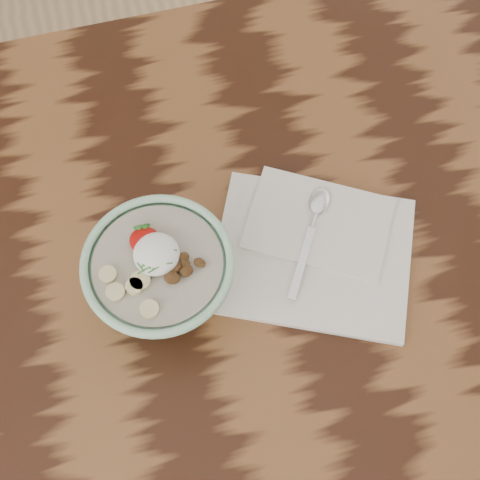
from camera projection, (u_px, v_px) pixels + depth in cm
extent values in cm
cube|color=black|center=(155.00, 275.00, 92.71)|extent=(160.00, 90.00, 4.00)
cylinder|color=#4C2D19|center=(457.00, 113.00, 149.31)|extent=(7.00, 7.00, 71.00)
cylinder|color=#9CD1AC|center=(165.00, 291.00, 88.98)|extent=(8.24, 8.24, 1.18)
torus|color=#9CD1AC|center=(157.00, 263.00, 80.24)|extent=(18.74, 18.74, 1.08)
cylinder|color=#B6AB96|center=(158.00, 265.00, 80.78)|extent=(15.90, 15.90, 0.98)
ellipsoid|color=white|center=(156.00, 254.00, 79.67)|extent=(5.63, 5.63, 3.10)
ellipsoid|color=#A90A07|center=(148.00, 239.00, 80.89)|extent=(2.75, 3.03, 1.51)
cone|color=#286623|center=(146.00, 229.00, 81.12)|extent=(1.40, 1.03, 1.52)
ellipsoid|color=#A90A07|center=(142.00, 241.00, 80.69)|extent=(3.03, 3.33, 1.67)
cone|color=#286623|center=(139.00, 230.00, 80.97)|extent=(1.40, 1.03, 1.52)
cylinder|color=#CBC186|center=(116.00, 292.00, 78.37)|extent=(2.27, 2.27, 0.70)
cylinder|color=#CBC186|center=(149.00, 309.00, 77.50)|extent=(2.29, 2.29, 0.70)
cylinder|color=#CBC186|center=(108.00, 275.00, 79.31)|extent=(2.15, 2.15, 0.70)
cylinder|color=#CBC186|center=(134.00, 287.00, 78.67)|extent=(2.11, 2.11, 0.70)
cylinder|color=#CBC186|center=(140.00, 281.00, 78.98)|extent=(2.48, 2.48, 0.70)
ellipsoid|color=#4C2F16|center=(200.00, 263.00, 79.78)|extent=(1.91, 1.92, 0.84)
ellipsoid|color=#4C2F16|center=(173.00, 278.00, 78.85)|extent=(2.20, 1.95, 1.45)
ellipsoid|color=#4C2F16|center=(185.00, 263.00, 79.81)|extent=(1.57, 1.74, 0.81)
ellipsoid|color=#4C2F16|center=(186.00, 271.00, 79.26)|extent=(2.10, 1.88, 1.31)
ellipsoid|color=#4C2F16|center=(171.00, 276.00, 79.03)|extent=(2.26, 2.21, 1.03)
ellipsoid|color=#4C2F16|center=(184.00, 257.00, 80.21)|extent=(1.31, 1.26, 0.89)
ellipsoid|color=#4C2F16|center=(176.00, 267.00, 79.52)|extent=(2.12, 2.06, 0.93)
cylinder|color=#3D7F36|center=(141.00, 267.00, 77.98)|extent=(0.72, 1.35, 0.23)
cylinder|color=#3D7F36|center=(147.00, 247.00, 79.04)|extent=(0.76, 1.12, 0.22)
cylinder|color=#3D7F36|center=(144.00, 270.00, 77.81)|extent=(1.72, 0.68, 0.24)
cylinder|color=#3D7F36|center=(155.00, 266.00, 78.06)|extent=(1.22, 1.40, 0.24)
cylinder|color=#3D7F36|center=(165.00, 254.00, 78.70)|extent=(1.29, 0.27, 0.22)
cylinder|color=#3D7F36|center=(153.00, 264.00, 78.12)|extent=(1.16, 0.99, 0.23)
cylinder|color=#3D7F36|center=(162.00, 258.00, 78.44)|extent=(1.55, 0.71, 0.23)
cylinder|color=#3D7F36|center=(164.00, 257.00, 78.51)|extent=(1.63, 0.20, 0.24)
cylinder|color=#3D7F36|center=(166.00, 264.00, 78.16)|extent=(1.69, 0.40, 0.24)
cylinder|color=#3D7F36|center=(171.00, 250.00, 78.90)|extent=(1.50, 0.66, 0.23)
cylinder|color=#3D7F36|center=(159.00, 260.00, 78.34)|extent=(1.36, 0.56, 0.23)
cylinder|color=#3D7F36|center=(144.00, 264.00, 78.12)|extent=(0.97, 0.78, 0.22)
cylinder|color=#3D7F36|center=(149.00, 264.00, 78.17)|extent=(1.44, 0.41, 0.23)
cylinder|color=#3D7F36|center=(154.00, 270.00, 77.84)|extent=(1.48, 0.61, 0.23)
cube|color=silver|center=(313.00, 255.00, 91.29)|extent=(32.82, 30.34, 1.01)
cube|color=silver|center=(319.00, 223.00, 92.41)|extent=(23.27, 21.15, 0.61)
cube|color=silver|center=(302.00, 262.00, 89.41)|extent=(6.58, 9.91, 0.33)
cylinder|color=silver|center=(315.00, 218.00, 92.03)|extent=(2.05, 2.79, 0.67)
ellipsoid|color=silver|center=(319.00, 201.00, 93.02)|extent=(4.76, 5.25, 0.91)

